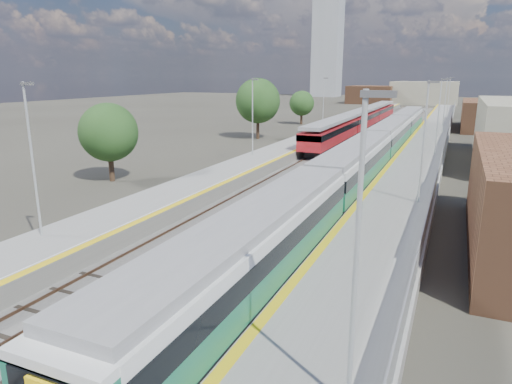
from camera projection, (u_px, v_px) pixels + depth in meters
The scene contains 11 objects.
ground at pixel (380, 149), 56.44m from camera, with size 320.00×320.00×0.00m, color #47443A.
ballast_bed at pixel (366, 145), 59.52m from camera, with size 10.50×155.00×0.06m, color #565451.
tracks at pixel (373, 143), 60.76m from camera, with size 8.96×160.00×0.17m.
platform_right at pixel (427, 144), 56.47m from camera, with size 4.70×155.00×8.52m.
platform_left at pixel (316, 138), 62.03m from camera, with size 4.30×155.00×8.52m.
buildings at pixel (368, 69), 139.46m from camera, with size 72.00×185.50×40.00m.
green_train at pixel (376, 147), 43.64m from camera, with size 2.79×77.79×3.07m.
red_train at pixel (361, 120), 71.90m from camera, with size 2.75×55.78×3.47m.
tree_a at pixel (109, 132), 38.10m from camera, with size 4.89×4.89×6.63m.
tree_b at pixel (258, 101), 63.92m from camera, with size 6.26×6.26×8.48m.
tree_c at pixel (302, 103), 83.58m from camera, with size 4.52×4.52×6.12m.
Camera 1 is at (8.33, -7.49, 8.77)m, focal length 32.00 mm.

